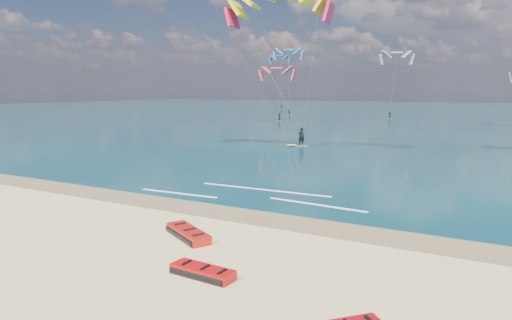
{
  "coord_description": "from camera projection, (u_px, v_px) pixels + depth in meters",
  "views": [
    {
      "loc": [
        13.64,
        -14.71,
        5.77
      ],
      "look_at": [
        1.27,
        8.0,
        1.75
      ],
      "focal_mm": 32.0,
      "sensor_mm": 36.0,
      "label": 1
    }
  ],
  "objects": [
    {
      "name": "ground",
      "position": [
        374.0,
        138.0,
        54.8
      ],
      "size": [
        320.0,
        320.0,
        0.0
      ],
      "primitive_type": "plane",
      "color": "tan",
      "rests_on": "ground"
    },
    {
      "name": "wet_sand_strip",
      "position": [
        186.0,
        206.0,
        22.7
      ],
      "size": [
        320.0,
        2.4,
        0.01
      ],
      "primitive_type": "cube",
      "color": "brown",
      "rests_on": "ground"
    },
    {
      "name": "sea",
      "position": [
        441.0,
        113.0,
        110.33
      ],
      "size": [
        320.0,
        200.0,
        0.04
      ],
      "primitive_type": "cube",
      "color": "#0A2E37",
      "rests_on": "ground"
    },
    {
      "name": "packed_kite_left",
      "position": [
        203.0,
        277.0,
        14.2
      ],
      "size": [
        2.36,
        1.12,
        0.37
      ],
      "primitive_type": null,
      "rotation": [
        0.0,
        0.0,
        -0.05
      ],
      "color": "#B9090A",
      "rests_on": "ground"
    },
    {
      "name": "packed_kite_mid",
      "position": [
        188.0,
        238.0,
        17.91
      ],
      "size": [
        2.99,
        2.33,
        0.41
      ],
      "primitive_type": null,
      "rotation": [
        0.0,
        0.0,
        -0.5
      ],
      "color": "red",
      "rests_on": "ground"
    },
    {
      "name": "kitesurfer_main",
      "position": [
        290.0,
        66.0,
        41.49
      ],
      "size": [
        8.99,
        10.06,
        15.36
      ],
      "rotation": [
        0.0,
        0.0,
        0.34
      ],
      "color": "yellow",
      "rests_on": "sea"
    },
    {
      "name": "shoreline_foam",
      "position": [
        255.0,
        195.0,
        25.06
      ],
      "size": [
        12.79,
        3.62,
        0.01
      ],
      "color": "white",
      "rests_on": "ground"
    },
    {
      "name": "distant_kites",
      "position": [
        383.0,
        88.0,
        89.04
      ],
      "size": [
        74.18,
        46.04,
        14.89
      ],
      "color": "#267AF1",
      "rests_on": "ground"
    }
  ]
}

